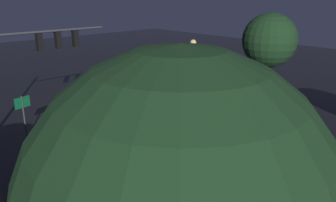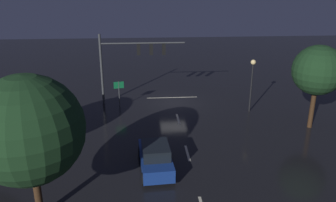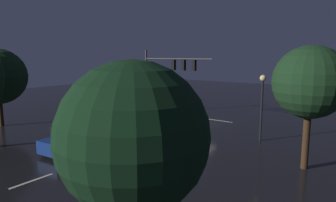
{
  "view_description": "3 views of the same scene",
  "coord_description": "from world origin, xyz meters",
  "px_view_note": "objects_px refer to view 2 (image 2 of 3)",
  "views": [
    {
      "loc": [
        11.45,
        19.24,
        7.88
      ],
      "look_at": [
        -0.93,
        6.04,
        2.14
      ],
      "focal_mm": 36.99,
      "sensor_mm": 36.0,
      "label": 1
    },
    {
      "loc": [
        2.87,
        30.04,
        10.89
      ],
      "look_at": [
        1.0,
        5.99,
        2.34
      ],
      "focal_mm": 36.02,
      "sensor_mm": 36.0,
      "label": 2
    },
    {
      "loc": [
        -13.38,
        23.11,
        6.0
      ],
      "look_at": [
        -0.48,
        5.52,
        2.66
      ],
      "focal_mm": 31.91,
      "sensor_mm": 36.0,
      "label": 3
    }
  ],
  "objects_px": {
    "street_lamp_left_kerb": "(252,75)",
    "tree_left_far": "(318,70)",
    "route_sign": "(119,89)",
    "tree_right_far": "(28,130)",
    "traffic_signal_assembly": "(132,56)",
    "car_approaching": "(155,157)"
  },
  "relations": [
    {
      "from": "traffic_signal_assembly",
      "to": "tree_left_far",
      "type": "bearing_deg",
      "value": 153.98
    },
    {
      "from": "traffic_signal_assembly",
      "to": "tree_right_far",
      "type": "relative_size",
      "value": 1.08
    },
    {
      "from": "tree_left_far",
      "to": "tree_right_far",
      "type": "bearing_deg",
      "value": 27.24
    },
    {
      "from": "street_lamp_left_kerb",
      "to": "tree_right_far",
      "type": "height_order",
      "value": "tree_right_far"
    },
    {
      "from": "traffic_signal_assembly",
      "to": "route_sign",
      "type": "xyz_separation_m",
      "value": [
        1.23,
        1.28,
        -2.73
      ]
    },
    {
      "from": "car_approaching",
      "to": "street_lamp_left_kerb",
      "type": "bearing_deg",
      "value": -133.69
    },
    {
      "from": "traffic_signal_assembly",
      "to": "tree_right_far",
      "type": "bearing_deg",
      "value": 75.42
    },
    {
      "from": "route_sign",
      "to": "tree_left_far",
      "type": "bearing_deg",
      "value": 159.94
    },
    {
      "from": "traffic_signal_assembly",
      "to": "car_approaching",
      "type": "distance_m",
      "value": 12.9
    },
    {
      "from": "traffic_signal_assembly",
      "to": "route_sign",
      "type": "distance_m",
      "value": 3.26
    },
    {
      "from": "street_lamp_left_kerb",
      "to": "route_sign",
      "type": "relative_size",
      "value": 1.86
    },
    {
      "from": "street_lamp_left_kerb",
      "to": "traffic_signal_assembly",
      "type": "bearing_deg",
      "value": -16.61
    },
    {
      "from": "traffic_signal_assembly",
      "to": "car_approaching",
      "type": "bearing_deg",
      "value": 97.36
    },
    {
      "from": "car_approaching",
      "to": "route_sign",
      "type": "bearing_deg",
      "value": -75.62
    },
    {
      "from": "traffic_signal_assembly",
      "to": "route_sign",
      "type": "height_order",
      "value": "traffic_signal_assembly"
    },
    {
      "from": "street_lamp_left_kerb",
      "to": "tree_left_far",
      "type": "xyz_separation_m",
      "value": [
        -3.71,
        3.77,
        1.32
      ]
    },
    {
      "from": "route_sign",
      "to": "tree_right_far",
      "type": "xyz_separation_m",
      "value": [
        3.0,
        14.98,
        2.83
      ]
    },
    {
      "from": "street_lamp_left_kerb",
      "to": "tree_right_far",
      "type": "distance_m",
      "value": 19.68
    },
    {
      "from": "street_lamp_left_kerb",
      "to": "route_sign",
      "type": "bearing_deg",
      "value": -8.86
    },
    {
      "from": "street_lamp_left_kerb",
      "to": "tree_right_far",
      "type": "relative_size",
      "value": 0.65
    },
    {
      "from": "tree_left_far",
      "to": "tree_right_far",
      "type": "xyz_separation_m",
      "value": [
        18.27,
        9.41,
        0.01
      ]
    },
    {
      "from": "car_approaching",
      "to": "tree_right_far",
      "type": "xyz_separation_m",
      "value": [
        5.81,
        4.02,
        3.84
      ]
    }
  ]
}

